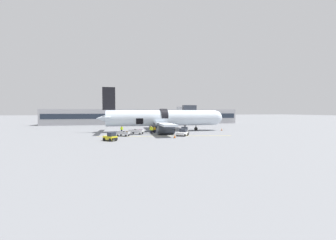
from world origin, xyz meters
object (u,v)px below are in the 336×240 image
object	(u,v)px
ground_crew_driver	(122,129)
airplane	(162,119)
baggage_tug_mid	(111,137)
baggage_tug_rear	(183,133)
baggage_tug_lead	(184,131)
ground_crew_supervisor	(155,130)
baggage_cart_loading	(137,132)
ground_crew_loader_b	(152,130)
ground_crew_loader_a	(151,129)
baggage_cart_queued	(124,134)

from	to	relation	value
ground_crew_driver	airplane	bearing A→B (deg)	18.45
baggage_tug_mid	ground_crew_driver	distance (m)	11.62
airplane	baggage_tug_mid	distance (m)	19.05
airplane	baggage_tug_rear	world-z (taller)	airplane
baggage_tug_lead	baggage_tug_mid	world-z (taller)	baggage_tug_lead
baggage_tug_mid	ground_crew_supervisor	xyz separation A→B (m)	(9.26, 10.73, 0.22)
baggage_tug_mid	baggage_cart_loading	size ratio (longest dim) A/B	0.65
baggage_tug_mid	ground_crew_loader_b	size ratio (longest dim) A/B	1.50
baggage_tug_mid	baggage_tug_rear	distance (m)	14.83
ground_crew_loader_a	baggage_cart_loading	bearing A→B (deg)	-163.72
ground_crew_supervisor	baggage_cart_loading	bearing A→B (deg)	-162.15
airplane	baggage_cart_loading	xyz separation A→B (m)	(-6.69, -5.42, -2.69)
baggage_tug_lead	ground_crew_supervisor	world-z (taller)	ground_crew_supervisor
baggage_tug_rear	baggage_cart_loading	distance (m)	10.45
airplane	baggage_cart_loading	world-z (taller)	airplane
baggage_tug_rear	ground_crew_driver	xyz separation A→B (m)	(-12.40, 7.15, 0.30)
baggage_cart_queued	ground_crew_driver	distance (m)	5.21
airplane	baggage_cart_queued	xyz separation A→B (m)	(-9.52, -8.49, -2.76)
baggage_tug_rear	baggage_tug_mid	bearing A→B (deg)	-163.04
baggage_tug_mid	ground_crew_loader_b	world-z (taller)	ground_crew_loader_b
ground_crew_driver	ground_crew_supervisor	xyz separation A→B (m)	(7.48, -0.74, -0.08)
baggage_tug_lead	ground_crew_driver	size ratio (longest dim) A/B	1.96
baggage_tug_rear	ground_crew_supervisor	world-z (taller)	ground_crew_supervisor
baggage_tug_mid	baggage_cart_loading	bearing A→B (deg)	61.73
ground_crew_loader_a	ground_crew_supervisor	bearing A→B (deg)	23.14
baggage_tug_mid	ground_crew_supervisor	distance (m)	14.18
baggage_tug_mid	ground_crew_loader_a	xyz separation A→B (m)	(8.33, 10.33, 0.30)
baggage_cart_queued	ground_crew_loader_a	world-z (taller)	ground_crew_loader_a
airplane	baggage_tug_lead	size ratio (longest dim) A/B	9.45
baggage_tug_rear	airplane	bearing A→B (deg)	103.25
baggage_cart_loading	ground_crew_loader_b	distance (m)	3.37
baggage_cart_loading	ground_crew_driver	xyz separation A→B (m)	(-3.25, 2.11, 0.37)
baggage_tug_mid	ground_crew_driver	size ratio (longest dim) A/B	1.51
baggage_cart_loading	airplane	bearing A→B (deg)	39.04
ground_crew_loader_b	baggage_tug_lead	bearing A→B (deg)	-3.60
baggage_tug_mid	ground_crew_supervisor	size ratio (longest dim) A/B	1.65
baggage_tug_rear	ground_crew_loader_b	bearing A→B (deg)	140.56
baggage_tug_mid	ground_crew_supervisor	world-z (taller)	ground_crew_supervisor
ground_crew_driver	ground_crew_supervisor	size ratio (longest dim) A/B	1.10
baggage_cart_queued	baggage_tug_rear	bearing A→B (deg)	-9.35
airplane	baggage_cart_loading	size ratio (longest dim) A/B	8.00
baggage_tug_lead	baggage_cart_loading	world-z (taller)	baggage_tug_lead
baggage_tug_lead	ground_crew_supervisor	bearing A→B (deg)	162.34
baggage_cart_queued	baggage_tug_mid	bearing A→B (deg)	-109.31
airplane	ground_crew_supervisor	xyz separation A→B (m)	(-2.46, -4.06, -2.39)
ground_crew_loader_b	ground_crew_supervisor	size ratio (longest dim) A/B	1.10
baggage_cart_queued	ground_crew_supervisor	distance (m)	8.34
baggage_cart_loading	baggage_cart_queued	distance (m)	4.18
baggage_cart_loading	baggage_tug_mid	bearing A→B (deg)	-118.27
baggage_tug_rear	baggage_cart_loading	world-z (taller)	baggage_tug_rear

